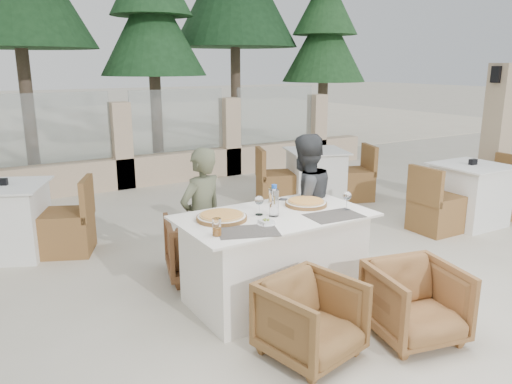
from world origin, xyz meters
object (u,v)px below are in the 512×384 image
armchair_far_left (200,246)px  olive_dish (266,222)px  wine_glass_centre (259,204)px  pizza_left (222,217)px  beer_glass_right (272,195)px  armchair_near_left (311,319)px  pizza_right (306,203)px  beer_glass_left (217,227)px  wine_glass_corner (347,200)px  bg_table_a (7,221)px  dining_table (274,258)px  diner_right (304,204)px  bg_table_b (316,176)px  armchair_far_right (292,237)px  bg_table_c (469,195)px  armchair_near_right (415,302)px  water_bottle (274,200)px  diner_left (202,219)px

armchair_far_left → olive_dish: bearing=113.6°
wine_glass_centre → olive_dish: (-0.08, -0.24, -0.07)m
pizza_left → beer_glass_right: beer_glass_right is taller
olive_dish → armchair_near_left: olive_dish is taller
pizza_right → beer_glass_left: bearing=-163.6°
wine_glass_corner → bg_table_a: (-2.43, 2.54, -0.48)m
wine_glass_centre → olive_dish: wine_glass_centre is taller
armchair_near_left → beer_glass_left: bearing=109.8°
dining_table → armchair_far_left: bearing=111.8°
diner_right → bg_table_b: size_ratio=0.83×
wine_glass_centre → armchair_far_right: size_ratio=0.27×
diner_right → bg_table_c: size_ratio=0.83×
armchair_far_left → bg_table_a: 2.16m
olive_dish → bg_table_b: bearing=45.7°
armchair_far_right → pizza_right: bearing=78.6°
armchair_far_left → armchair_near_left: armchair_far_left is taller
bg_table_b → bg_table_c: (0.99, -1.88, 0.00)m
armchair_near_right → bg_table_b: (1.74, 3.42, 0.10)m
dining_table → bg_table_c: size_ratio=0.98×
armchair_far_left → dining_table: bearing=128.3°
pizza_left → wine_glass_centre: wine_glass_centre is taller
wine_glass_corner → armchair_far_left: 1.47m
dining_table → wine_glass_corner: (0.60, -0.20, 0.48)m
wine_glass_corner → bg_table_a: 3.55m
water_bottle → beer_glass_right: size_ratio=1.94×
dining_table → diner_left: (-0.39, 0.59, 0.26)m
bg_table_a → bg_table_c: bearing=4.0°
beer_glass_left → diner_left: diner_left is taller
wine_glass_centre → diner_right: 0.80m
bg_table_c → diner_right: bearing=-176.6°
olive_dish → beer_glass_right: bearing=52.4°
armchair_far_left → armchair_far_right: 0.92m
pizza_left → bg_table_b: pizza_left is taller
pizza_left → armchair_near_left: 1.10m
pizza_right → beer_glass_left: (-1.04, -0.31, 0.04)m
olive_dish → bg_table_b: olive_dish is taller
armchair_near_left → armchair_near_right: size_ratio=0.98×
dining_table → beer_glass_left: size_ratio=12.24×
armchair_far_right → armchair_near_right: 1.60m
diner_left → diner_right: (0.99, -0.19, 0.03)m
water_bottle → armchair_near_left: bearing=-105.7°
bg_table_c → armchair_far_right: bearing=-179.8°
dining_table → wine_glass_centre: (-0.11, 0.06, 0.48)m
bg_table_a → beer_glass_left: bearing=-41.2°
water_bottle → wine_glass_corner: water_bottle is taller
armchair_near_left → diner_left: diner_left is taller
pizza_right → armchair_far_left: 1.12m
pizza_left → armchair_near_right: pizza_left is taller
armchair_near_right → armchair_far_left: bearing=127.8°
bg_table_b → olive_dish: bearing=-114.1°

